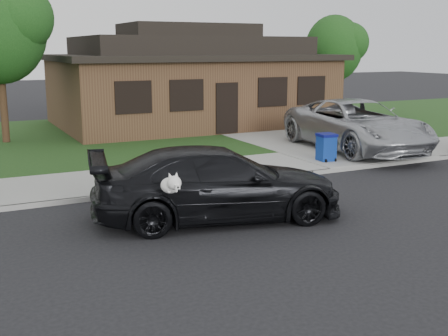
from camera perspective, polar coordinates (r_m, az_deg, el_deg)
name	(u,v)px	position (r m, az deg, el deg)	size (l,w,h in m)	color
ground	(287,221)	(12.32, 6.47, -5.33)	(120.00, 120.00, 0.00)	black
sidewalk	(196,173)	(16.59, -2.85, -0.51)	(60.00, 3.00, 0.12)	gray
curb	(218,184)	(15.26, -0.61, -1.61)	(60.00, 0.12, 0.12)	gray
lawn	(120,136)	(24.02, -10.47, 3.25)	(60.00, 13.00, 0.13)	#193814
driveway	(280,136)	(23.70, 5.70, 3.28)	(4.50, 13.00, 0.14)	gray
sedan	(218,184)	(12.18, -0.65, -1.60)	(5.79, 3.29, 1.58)	black
minivan	(357,125)	(20.40, 13.32, 4.29)	(2.92, 6.32, 1.76)	#A6A9AE
recycling_bin	(326,147)	(18.23, 10.34, 2.09)	(0.58, 0.60, 0.89)	navy
house	(189,81)	(27.00, -3.55, 8.80)	(12.60, 8.60, 4.65)	#422B1C
tree_0	(2,26)	(22.85, -21.62, 13.29)	(3.78, 3.60, 6.34)	#332114
tree_1	(337,47)	(30.54, 11.41, 11.93)	(3.15, 3.00, 5.25)	#332114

